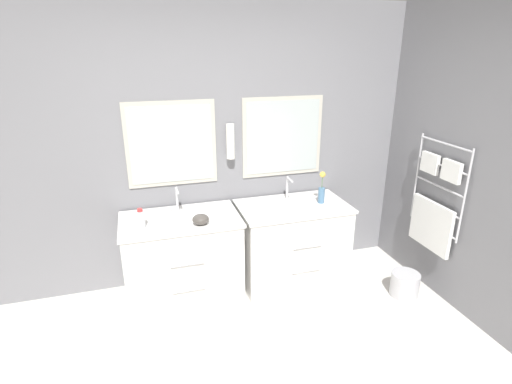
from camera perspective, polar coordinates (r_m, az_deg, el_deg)
The scene contains 10 objects.
wall_back at distance 3.76m, azimuth -6.75°, elevation 6.17°, with size 5.48×0.16×2.60m.
wall_right at distance 3.77m, azimuth 27.48°, elevation 3.85°, with size 0.13×3.70×2.60m.
vanity_left at distance 3.68m, azimuth -10.33°, elevation -9.54°, with size 1.03×0.69×0.79m.
vanity_right at distance 3.90m, azimuth 5.36°, elevation -7.42°, with size 1.03×0.69×0.79m.
faucet_left at distance 3.63m, azimuth -11.19°, elevation -1.13°, with size 0.17×0.14×0.23m.
faucet_right at distance 3.86m, azimuth 4.57°, elevation 0.50°, with size 0.17×0.14×0.23m.
toiletry_bottle at distance 3.40m, azimuth -16.14°, elevation -3.73°, with size 0.07×0.07×0.17m.
amenity_bowl at distance 3.38m, azimuth -7.91°, elevation -3.89°, with size 0.14×0.14×0.09m.
flower_vase at distance 3.82m, azimuth 9.36°, elevation 0.22°, with size 0.06×0.06×0.31m.
waste_bin at distance 4.05m, azimuth 20.48°, elevation -12.18°, with size 0.26×0.26×0.23m.
Camera 1 is at (-0.62, -1.77, 2.20)m, focal length 28.00 mm.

